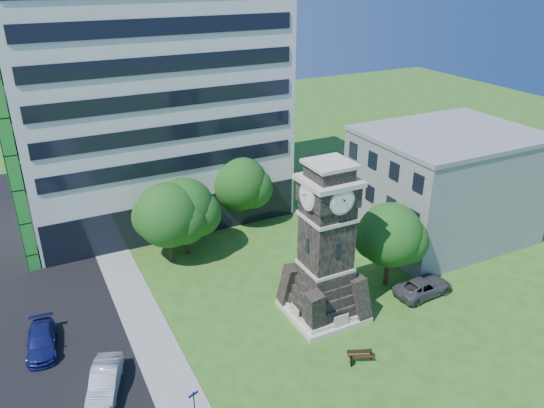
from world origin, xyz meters
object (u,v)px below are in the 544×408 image
car_street_mid (105,380)px  car_street_north (42,341)px  clock_tower (326,252)px  park_bench (360,355)px  street_sign (194,406)px  car_east_lot (423,287)px

car_street_mid → car_street_north: car_street_mid is taller
clock_tower → car_street_north: size_ratio=2.59×
clock_tower → park_bench: bearing=-96.0°
street_sign → park_bench: bearing=-15.5°
car_street_mid → park_bench: 16.52m
car_street_north → street_sign: (7.16, -11.29, 1.02)m
car_street_mid → car_street_north: 6.70m
clock_tower → street_sign: 14.23m
park_bench → street_sign: 11.81m
clock_tower → car_street_north: bearing=165.2°
clock_tower → car_street_mid: size_ratio=2.63×
car_east_lot → park_bench: bearing=111.4°
car_street_north → park_bench: 21.81m
car_street_mid → street_sign: bearing=-33.3°
park_bench → car_east_lot: bearing=47.9°
car_street_mid → street_sign: size_ratio=1.71×
car_street_mid → car_street_north: (-3.15, 5.91, -0.08)m
clock_tower → park_bench: (-0.60, -5.72, -4.82)m
park_bench → street_sign: bearing=-154.9°
car_street_mid → car_east_lot: size_ratio=0.92×
clock_tower → car_street_mid: bearing=-177.4°
car_east_lot → park_bench: car_east_lot is taller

